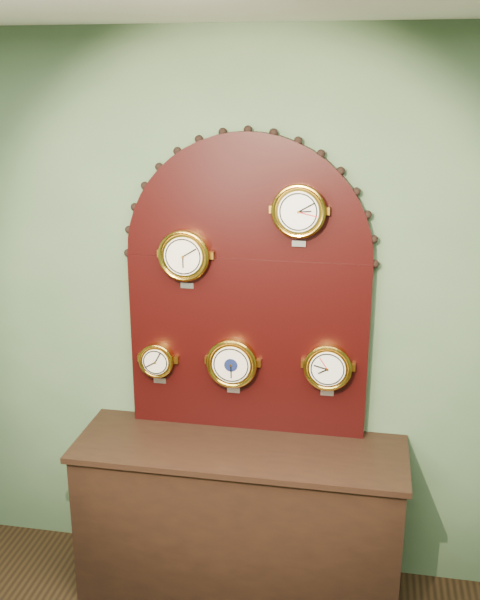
% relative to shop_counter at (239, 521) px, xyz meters
% --- Properties ---
extents(wall_back, '(4.00, 0.00, 4.00)m').
position_rel_shop_counter_xyz_m(wall_back, '(0.00, 0.27, 1.00)').
color(wall_back, '#435D3F').
rests_on(wall_back, ground).
extents(shop_counter, '(1.60, 0.50, 0.80)m').
position_rel_shop_counter_xyz_m(shop_counter, '(0.00, 0.00, 0.00)').
color(shop_counter, black).
rests_on(shop_counter, ground_plane).
extents(display_board, '(1.26, 0.06, 1.53)m').
position_rel_shop_counter_xyz_m(display_board, '(0.00, 0.22, 1.23)').
color(display_board, black).
rests_on(display_board, shop_counter).
extents(roman_clock, '(0.25, 0.08, 0.30)m').
position_rel_shop_counter_xyz_m(roman_clock, '(-0.30, 0.15, 1.35)').
color(roman_clock, gold).
rests_on(roman_clock, display_board).
extents(arabic_clock, '(0.25, 0.08, 0.30)m').
position_rel_shop_counter_xyz_m(arabic_clock, '(0.25, 0.15, 1.58)').
color(arabic_clock, gold).
rests_on(arabic_clock, display_board).
extents(hygrometer, '(0.18, 0.08, 0.23)m').
position_rel_shop_counter_xyz_m(hygrometer, '(-0.45, 0.15, 0.79)').
color(hygrometer, gold).
rests_on(hygrometer, display_board).
extents(barometer, '(0.26, 0.08, 0.31)m').
position_rel_shop_counter_xyz_m(barometer, '(-0.06, 0.15, 0.81)').
color(barometer, gold).
rests_on(barometer, display_board).
extents(tide_clock, '(0.24, 0.08, 0.29)m').
position_rel_shop_counter_xyz_m(tide_clock, '(0.41, 0.15, 0.82)').
color(tide_clock, gold).
rests_on(tide_clock, display_board).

